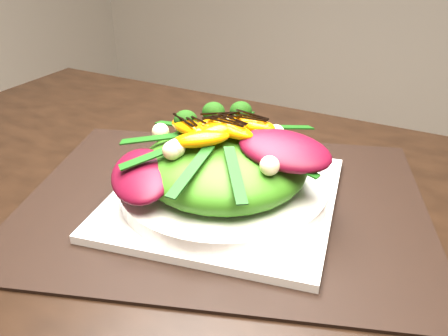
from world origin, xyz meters
The scene contains 9 objects.
placemat centered at (-0.25, 0.13, 0.75)m, with size 0.45×0.34×0.00m, color black.
plate_base centered at (-0.25, 0.13, 0.76)m, with size 0.24×0.24×0.01m, color silver.
salad_bowl centered at (-0.25, 0.13, 0.77)m, with size 0.23×0.23×0.02m, color white.
lettuce_mound centered at (-0.25, 0.13, 0.80)m, with size 0.18×0.18×0.06m, color #3C7D17.
radicchio_leaf centered at (-0.19, 0.14, 0.83)m, with size 0.10×0.06×0.02m, color #480716.
orange_segment centered at (-0.27, 0.15, 0.84)m, with size 0.06×0.02×0.02m, color orange.
broccoli_floret centered at (-0.32, 0.17, 0.84)m, with size 0.04×0.04×0.04m, color black.
macadamia_nut centered at (-0.24, 0.09, 0.84)m, with size 0.02×0.02×0.02m, color #FCEBB2.
balsamic_drizzle centered at (-0.27, 0.15, 0.85)m, with size 0.04×0.00×0.00m, color black.
Camera 1 is at (-0.04, -0.27, 1.04)m, focal length 38.00 mm.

